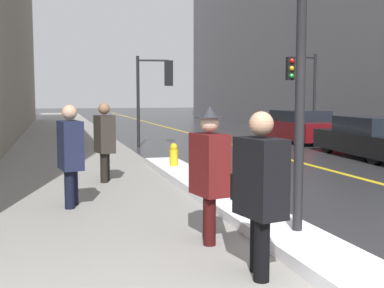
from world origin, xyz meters
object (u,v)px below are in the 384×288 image
Objects in this scene: traffic_light_far at (299,78)px; pedestrian_nearside at (105,138)px; parked_car_black at (374,138)px; lamp_post at (301,26)px; traffic_light_near at (158,82)px; pedestrian_in_glasses at (70,151)px; fire_hydrant at (174,158)px; pedestrian_in_fedora at (209,169)px; pedestrian_trailing at (260,186)px; parked_car_maroon at (298,127)px.

traffic_light_far is 2.10× the size of pedestrian_nearside.
lamp_post is at bearing 143.36° from parked_car_black.
parked_car_black is at bearing 86.35° from traffic_light_far.
traffic_light_near is at bearing 86.36° from lamp_post.
traffic_light_far reaches higher than parked_car_black.
lamp_post reaches higher than pedestrian_nearside.
fire_hydrant is at bearing 130.44° from pedestrian_in_glasses.
parked_car_black is at bearing 121.13° from pedestrian_in_fedora.
traffic_light_far is 14.97m from pedestrian_trailing.
pedestrian_trailing is at bearing -2.50° from pedestrian_nearside.
traffic_light_far is 5.02× the size of fire_hydrant.
pedestrian_in_glasses is 9.85m from parked_car_black.
parked_car_black is (5.51, -4.83, -1.75)m from traffic_light_near.
pedestrian_in_fedora is at bearing -89.81° from traffic_light_near.
pedestrian_in_glasses reaches higher than fire_hydrant.
pedestrian_trailing is 0.98× the size of pedestrian_in_fedora.
fire_hydrant is (0.79, 6.80, -0.57)m from pedestrian_trailing.
lamp_post is 1.23× the size of traffic_light_far.
traffic_light_far is at bearing 42.81° from fire_hydrant.
traffic_light_far is at bearing 10.82° from traffic_light_near.
pedestrian_trailing is 15.20m from parked_car_maroon.
pedestrian_in_fedora is (-0.13, 1.21, 0.01)m from pedestrian_trailing.
pedestrian_trailing is at bearing 142.99° from parked_car_black.
pedestrian_in_glasses is at bearing -158.74° from pedestrian_in_fedora.
parked_car_black is (8.10, 2.02, -0.35)m from pedestrian_nearside.
parked_car_maroon is 6.19× the size of fire_hydrant.
pedestrian_in_glasses is at bearing 133.74° from lamp_post.
pedestrian_in_fedora is 2.89m from pedestrian_in_glasses.
pedestrian_trailing is at bearing -134.93° from lamp_post.
parked_car_black is (6.26, 6.99, -2.04)m from lamp_post.
parked_car_maroon is (0.15, 0.28, -1.93)m from traffic_light_far.
traffic_light_near is 0.93× the size of traffic_light_far.
traffic_light_near is 7.53m from parked_car_black.
traffic_light_near is 0.72× the size of parked_car_black.
lamp_post is 6.31m from fire_hydrant.
pedestrian_nearside is at bearing 110.31° from lamp_post.
lamp_post is 2.15m from pedestrian_trailing.
pedestrian_trailing is at bearing 149.73° from parked_car_maroon.
parked_car_black is at bearing -32.20° from traffic_light_near.
pedestrian_nearside is 2.03m from fire_hydrant.
pedestrian_in_fedora is at bearing 21.26° from pedestrian_in_glasses.
pedestrian_nearside is at bearing 177.50° from pedestrian_trailing.
lamp_post reaches higher than pedestrian_in_fedora.
traffic_light_near reaches higher than fire_hydrant.
parked_car_black is at bearing 175.53° from parked_car_maroon.
pedestrian_trailing is 4.01m from pedestrian_in_glasses.
traffic_light_far is at bearing 138.79° from pedestrian_trailing.
pedestrian_in_glasses is at bearing -101.22° from traffic_light_near.
parked_car_maroon is 9.30m from fire_hydrant.
pedestrian_in_fedora is 0.37× the size of parked_car_black.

